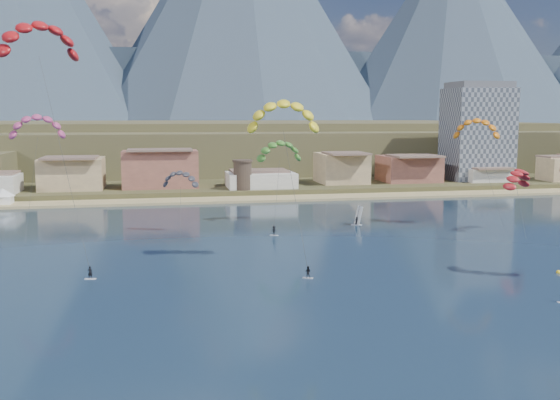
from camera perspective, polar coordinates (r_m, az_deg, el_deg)
name	(u,v)px	position (r m, az deg, el deg)	size (l,w,h in m)	color
ground	(336,329)	(70.40, 5.07, -11.57)	(2400.00, 2400.00, 0.00)	#0D2232
beach	(229,200)	(172.37, -4.69, 0.02)	(2200.00, 12.00, 0.90)	tan
land	(177,139)	(624.53, -9.32, 5.46)	(2200.00, 900.00, 4.00)	#4E462A
foothills	(246,145)	(299.44, -3.12, 4.98)	(940.00, 210.00, 18.00)	brown
mountain_ridge	(158,20)	(896.53, -11.04, 15.71)	(2060.00, 480.00, 400.00)	#314253
town	(82,169)	(187.66, -17.52, 2.69)	(400.00, 24.00, 12.00)	silver
apartment_tower	(477,132)	(218.08, 17.48, 5.93)	(20.00, 16.00, 32.00)	gray
watchtower	(243,175)	(180.16, -3.42, 2.32)	(5.82, 5.82, 8.60)	#47382D
kitesurfer_red	(38,35)	(105.50, -21.12, 13.82)	(15.43, 18.33, 39.15)	silver
kitesurfer_yellow	(283,112)	(96.90, 0.31, 8.01)	(12.14, 13.37, 26.72)	silver
kitesurfer_green	(279,148)	(134.95, -0.05, 4.70)	(10.96, 18.00, 21.14)	silver
distant_kite_pink	(37,123)	(127.27, -21.20, 6.57)	(11.14, 7.07, 24.87)	#262626
distant_kite_dark	(180,176)	(125.72, -9.05, 2.14)	(8.04, 6.65, 14.26)	#262626
distant_kite_orange	(477,125)	(136.12, 17.42, 6.50)	(10.25, 8.07, 24.03)	#262626
distant_kite_red	(517,176)	(132.72, 20.73, 2.08)	(9.15, 8.10, 14.75)	#262626
windsurfer	(357,219)	(134.58, 7.04, -1.72)	(2.55, 2.63, 4.13)	silver
buoy	(558,272)	(102.31, 23.95, -6.01)	(0.67, 0.67, 0.67)	yellow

